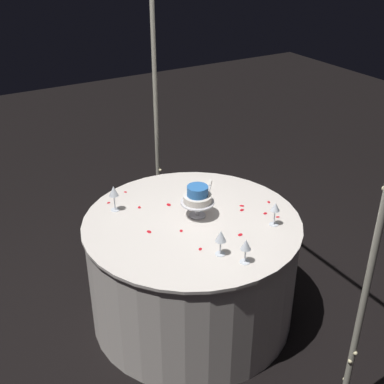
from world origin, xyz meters
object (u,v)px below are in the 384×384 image
at_px(wine_glass_0, 275,208).
at_px(cake_knife, 209,188).
at_px(tiered_cake, 198,197).
at_px(wine_glass_2, 114,192).
at_px(main_table, 192,269).
at_px(decorative_arch, 238,104).
at_px(wine_glass_3, 246,246).
at_px(wine_glass_1, 221,237).

xyz_separation_m(wine_glass_0, cake_knife, (-0.62, -0.10, -0.12)).
bearing_deg(tiered_cake, wine_glass_2, -128.16).
bearing_deg(cake_knife, main_table, -45.84).
relative_size(decorative_arch, main_table, 1.64).
xyz_separation_m(decorative_arch, wine_glass_2, (-0.38, -0.70, -0.59)).
relative_size(decorative_arch, tiered_cake, 10.59).
xyz_separation_m(decorative_arch, cake_knife, (-0.32, -0.00, -0.72)).
distance_m(main_table, wine_glass_3, 0.74).
xyz_separation_m(tiered_cake, wine_glass_2, (-0.34, -0.44, -0.01)).
xyz_separation_m(decorative_arch, wine_glass_3, (0.54, -0.30, -0.61)).
xyz_separation_m(wine_glass_2, cake_knife, (0.06, 0.70, -0.13)).
distance_m(tiered_cake, wine_glass_0, 0.50).
bearing_deg(tiered_cake, decorative_arch, 82.98).
relative_size(tiered_cake, wine_glass_1, 1.36).
bearing_deg(wine_glass_2, tiered_cake, 51.84).
height_order(main_table, wine_glass_2, wine_glass_2).
bearing_deg(wine_glass_0, wine_glass_3, -59.52).
distance_m(decorative_arch, wine_glass_2, 0.99).
relative_size(wine_glass_0, wine_glass_2, 0.88).
distance_m(wine_glass_0, wine_glass_3, 0.46).
bearing_deg(wine_glass_0, tiered_cake, -133.08).
xyz_separation_m(main_table, wine_glass_2, (-0.38, -0.38, 0.53)).
relative_size(tiered_cake, wine_glass_3, 1.44).
distance_m(wine_glass_0, cake_knife, 0.64).
distance_m(wine_glass_0, wine_glass_2, 1.05).
bearing_deg(wine_glass_0, wine_glass_1, -78.51).
height_order(decorative_arch, wine_glass_2, decorative_arch).
distance_m(wine_glass_0, wine_glass_1, 0.48).
bearing_deg(main_table, wine_glass_3, 3.24).
xyz_separation_m(decorative_arch, tiered_cake, (-0.03, -0.27, -0.58)).
height_order(wine_glass_2, cake_knife, wine_glass_2).
xyz_separation_m(tiered_cake, cake_knife, (-0.28, 0.27, -0.14)).
height_order(decorative_arch, cake_knife, decorative_arch).
relative_size(main_table, tiered_cake, 6.47).
height_order(main_table, tiered_cake, tiered_cake).
height_order(wine_glass_0, wine_glass_1, wine_glass_1).
relative_size(wine_glass_2, wine_glass_3, 1.19).
bearing_deg(tiered_cake, wine_glass_1, -13.85).
bearing_deg(wine_glass_3, cake_knife, 161.01).
xyz_separation_m(wine_glass_2, wine_glass_3, (0.92, 0.41, -0.02)).
height_order(wine_glass_2, wine_glass_3, wine_glass_2).
bearing_deg(cake_knife, wine_glass_3, -18.99).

